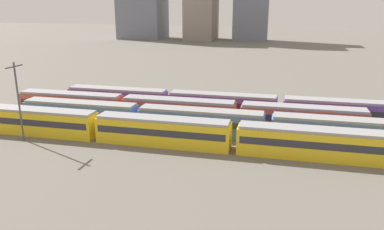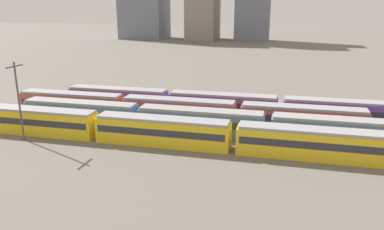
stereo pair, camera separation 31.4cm
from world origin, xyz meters
TOP-DOWN VIEW (x-y plane):
  - ground_plane at (0.00, 7.80)m, footprint 600.00×600.00m
  - train_track_1 at (36.41, 5.20)m, footprint 93.60×3.06m
  - train_track_2 at (12.81, 10.40)m, footprint 55.80×3.06m
  - train_track_3 at (37.88, 15.60)m, footprint 93.60×3.06m
  - catenary_pole_0 at (-5.68, -2.83)m, footprint 0.24×3.20m
  - distant_building_2 at (10.96, 157.29)m, footprint 17.38×12.62m

SIDE VIEW (x-z plane):
  - ground_plane at x=0.00m, z-range 0.00..0.00m
  - train_track_2 at x=12.81m, z-range 0.03..3.78m
  - train_track_1 at x=36.41m, z-range 0.03..3.78m
  - train_track_3 at x=37.88m, z-range 0.03..3.78m
  - catenary_pole_0 at x=-5.68m, z-range 0.56..11.36m
  - distant_building_2 at x=10.96m, z-range 0.00..35.69m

